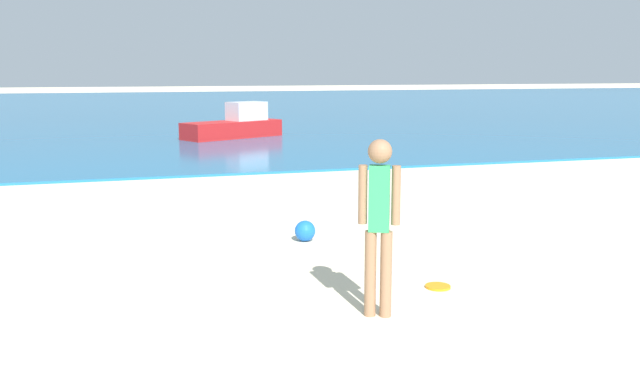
# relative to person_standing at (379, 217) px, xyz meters

# --- Properties ---
(water) EXTENTS (160.00, 60.00, 0.06)m
(water) POSITION_rel_person_standing_xyz_m (0.07, 39.36, -0.97)
(water) COLOR #1E6B9E
(water) RESTS_ON ground
(person_standing) EXTENTS (0.37, 0.23, 1.75)m
(person_standing) POSITION_rel_person_standing_xyz_m (0.00, 0.00, 0.00)
(person_standing) COLOR #936B4C
(person_standing) RESTS_ON ground
(frisbee) EXTENTS (0.28, 0.28, 0.03)m
(frisbee) POSITION_rel_person_standing_xyz_m (0.97, 0.63, -0.98)
(frisbee) COLOR orange
(frisbee) RESTS_ON ground
(boat_near) EXTENTS (3.73, 2.66, 1.22)m
(boat_near) POSITION_rel_person_standing_xyz_m (1.57, 17.71, -0.51)
(boat_near) COLOR red
(boat_near) RESTS_ON water
(beach_ball) EXTENTS (0.30, 0.30, 0.30)m
(beach_ball) POSITION_rel_person_standing_xyz_m (0.10, 3.08, -0.85)
(beach_ball) COLOR blue
(beach_ball) RESTS_ON ground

